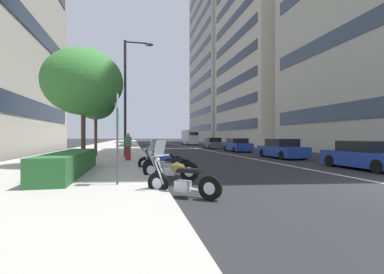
% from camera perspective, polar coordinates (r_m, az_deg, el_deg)
% --- Properties ---
extents(sidewalk_right_plaza, '(160.00, 8.28, 0.15)m').
position_cam_1_polar(sidewalk_right_plaza, '(36.99, -17.46, -2.23)').
color(sidewalk_right_plaza, '#B2ADA3').
rests_on(sidewalk_right_plaza, ground).
extents(lane_centre_stripe, '(110.00, 0.16, 0.01)m').
position_cam_1_polar(lane_centre_stripe, '(42.65, -1.31, -2.01)').
color(lane_centre_stripe, silver).
rests_on(lane_centre_stripe, ground).
extents(motorcycle_under_tarp, '(1.46, 1.74, 1.46)m').
position_cam_1_polar(motorcycle_under_tarp, '(7.05, -2.29, -9.26)').
color(motorcycle_under_tarp, black).
rests_on(motorcycle_under_tarp, ground).
extents(motorcycle_by_sign_pole, '(1.21, 1.91, 1.50)m').
position_cam_1_polar(motorcycle_by_sign_pole, '(9.75, -4.91, -6.54)').
color(motorcycle_by_sign_pole, black).
rests_on(motorcycle_by_sign_pole, ground).
extents(motorcycle_mid_row, '(0.84, 2.05, 1.09)m').
position_cam_1_polar(motorcycle_mid_row, '(11.27, -5.39, -5.84)').
color(motorcycle_mid_row, black).
rests_on(motorcycle_mid_row, ground).
extents(motorcycle_nearest_camera, '(0.88, 2.15, 1.10)m').
position_cam_1_polar(motorcycle_nearest_camera, '(12.42, -6.61, -5.26)').
color(motorcycle_nearest_camera, black).
rests_on(motorcycle_nearest_camera, ground).
extents(car_far_down_avenue, '(4.21, 1.82, 1.36)m').
position_cam_1_polar(car_far_down_avenue, '(15.30, 33.11, -3.44)').
color(car_far_down_avenue, navy).
rests_on(car_far_down_avenue, ground).
extents(car_following_behind, '(4.50, 1.92, 1.41)m').
position_cam_1_polar(car_following_behind, '(20.68, 18.62, -2.47)').
color(car_following_behind, navy).
rests_on(car_following_behind, ground).
extents(car_mid_block_traffic, '(4.28, 1.92, 1.38)m').
position_cam_1_polar(car_mid_block_traffic, '(28.19, 9.64, -1.77)').
color(car_mid_block_traffic, navy).
rests_on(car_mid_block_traffic, ground).
extents(car_approaching_light, '(4.65, 1.91, 1.43)m').
position_cam_1_polar(car_approaching_light, '(35.52, 4.49, -1.35)').
color(car_approaching_light, '#4C515B').
rests_on(car_approaching_light, ground).
extents(delivery_van_ahead, '(6.14, 2.19, 2.79)m').
position_cam_1_polar(delivery_van_ahead, '(50.91, -0.46, -0.00)').
color(delivery_van_ahead, silver).
rests_on(delivery_van_ahead, ground).
extents(parking_sign_by_curb, '(0.32, 0.06, 2.72)m').
position_cam_1_polar(parking_sign_by_curb, '(8.21, -15.62, 2.00)').
color(parking_sign_by_curb, '#47494C').
rests_on(parking_sign_by_curb, sidewalk_right_plaza).
extents(street_lamp_with_banners, '(1.26, 2.07, 8.22)m').
position_cam_1_polar(street_lamp_with_banners, '(19.70, -13.29, 10.14)').
color(street_lamp_with_banners, '#232326').
rests_on(street_lamp_with_banners, sidewalk_right_plaza).
extents(clipped_hedge_bed, '(6.07, 1.10, 0.84)m').
position_cam_1_polar(clipped_hedge_bed, '(11.18, -24.68, -5.09)').
color(clipped_hedge_bed, '#28602D').
rests_on(clipped_hedge_bed, sidewalk_right_plaza).
extents(street_tree_far_plaza, '(3.98, 3.98, 5.91)m').
position_cam_1_polar(street_tree_far_plaza, '(15.01, -22.22, 10.78)').
color(street_tree_far_plaza, '#473323').
rests_on(street_tree_far_plaza, sidewalk_right_plaza).
extents(street_tree_mid_sidewalk, '(2.87, 2.87, 5.16)m').
position_cam_1_polar(street_tree_mid_sidewalk, '(21.52, -19.89, 6.75)').
color(street_tree_mid_sidewalk, '#473323').
rests_on(street_tree_mid_sidewalk, sidewalk_right_plaza).
extents(pedestrian_on_plaza, '(0.26, 0.40, 1.64)m').
position_cam_1_polar(pedestrian_on_plaza, '(16.54, -13.49, -1.99)').
color(pedestrian_on_plaza, maroon).
rests_on(pedestrian_on_plaza, sidewalk_right_plaza).
extents(office_tower_far_left_down_avenue, '(21.36, 17.06, 44.49)m').
position_cam_1_polar(office_tower_far_left_down_avenue, '(56.10, 17.51, 21.72)').
color(office_tower_far_left_down_avenue, beige).
rests_on(office_tower_far_left_down_avenue, ground).
extents(office_tower_mid_left, '(25.13, 18.08, 48.74)m').
position_cam_1_polar(office_tower_mid_left, '(78.97, 8.11, 16.88)').
color(office_tower_mid_left, '#B7B2A3').
rests_on(office_tower_mid_left, ground).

